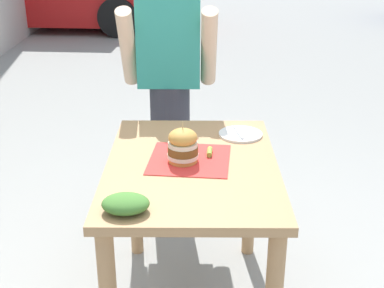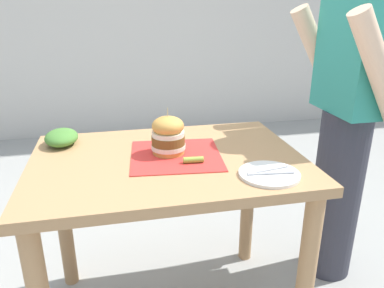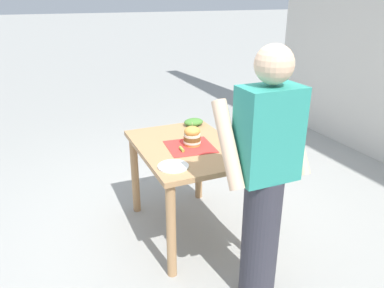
% 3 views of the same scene
% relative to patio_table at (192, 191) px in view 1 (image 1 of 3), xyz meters
% --- Properties ---
extents(patio_table, '(0.77, 1.08, 0.80)m').
position_rel_patio_table_xyz_m(patio_table, '(0.00, 0.00, 0.00)').
color(patio_table, tan).
rests_on(patio_table, ground).
extents(serving_paper, '(0.39, 0.39, 0.00)m').
position_rel_patio_table_xyz_m(serving_paper, '(-0.01, 0.04, 0.15)').
color(serving_paper, red).
rests_on(serving_paper, patio_table).
extents(sandwich, '(0.14, 0.14, 0.19)m').
position_rel_patio_table_xyz_m(sandwich, '(-0.04, 0.01, 0.22)').
color(sandwich, gold).
rests_on(sandwich, serving_paper).
extents(pickle_spear, '(0.03, 0.08, 0.02)m').
position_rel_patio_table_xyz_m(pickle_spear, '(0.08, 0.09, 0.16)').
color(pickle_spear, '#8EA83D').
rests_on(pickle_spear, serving_paper).
extents(side_plate_with_forks, '(0.22, 0.22, 0.02)m').
position_rel_patio_table_xyz_m(side_plate_with_forks, '(0.24, 0.33, 0.15)').
color(side_plate_with_forks, white).
rests_on(side_plate_with_forks, patio_table).
extents(side_salad, '(0.18, 0.14, 0.07)m').
position_rel_patio_table_xyz_m(side_salad, '(-0.24, -0.43, 0.18)').
color(side_salad, '#477F33').
rests_on(side_salad, patio_table).
extents(diner_across_table, '(0.55, 0.35, 1.69)m').
position_rel_patio_table_xyz_m(diner_across_table, '(-0.14, 0.89, 0.23)').
color(diner_across_table, '#33333D').
rests_on(diner_across_table, ground).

